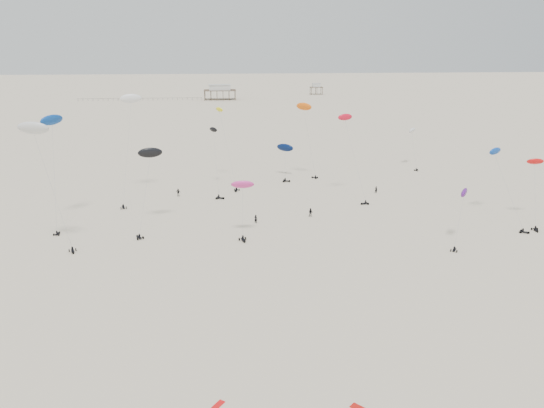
{
  "coord_description": "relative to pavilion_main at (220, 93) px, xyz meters",
  "views": [
    {
      "loc": [
        -9.12,
        -8.74,
        36.8
      ],
      "look_at": [
        0.0,
        88.0,
        7.0
      ],
      "focal_mm": 35.0,
      "sensor_mm": 36.0,
      "label": 1
    }
  ],
  "objects": [
    {
      "name": "rig_1",
      "position": [
        45.07,
        -267.98,
        2.72
      ],
      "size": [
        5.86,
        8.36,
        10.85
      ],
      "rotation": [
        0.0,
        0.0,
        5.71
      ],
      "color": "black",
      "rests_on": "ground"
    },
    {
      "name": "pavilion_small",
      "position": [
        70.0,
        30.0,
        -0.74
      ],
      "size": [
        9.0,
        7.0,
        8.0
      ],
      "color": "brown",
      "rests_on": "ground"
    },
    {
      "name": "rig_10",
      "position": [
        18.32,
        -213.36,
        2.52
      ],
      "size": [
        5.31,
        10.25,
        10.25
      ],
      "rotation": [
        0.0,
        0.0,
        4.45
      ],
      "color": "black",
      "rests_on": "ground"
    },
    {
      "name": "rig_2",
      "position": [
        31.73,
        -235.16,
        8.93
      ],
      "size": [
        6.45,
        11.74,
        20.88
      ],
      "rotation": [
        0.0,
        0.0,
        1.87
      ],
      "color": "black",
      "rests_on": "ground"
    },
    {
      "name": "grounded_kite_b",
      "position": [
        -0.42,
        -311.17,
        -4.22
      ],
      "size": [
        1.64,
        1.86,
        0.07
      ],
      "primitive_type": "cube",
      "rotation": [
        0.0,
        0.0,
        0.93
      ],
      "color": "red",
      "rests_on": "ground"
    },
    {
      "name": "rig_0",
      "position": [
        65.93,
        -257.23,
        3.86
      ],
      "size": [
        6.17,
        11.2,
        14.69
      ],
      "rotation": [
        0.0,
        0.0,
        3.01
      ],
      "color": "black",
      "rests_on": "ground"
    },
    {
      "name": "rig_12",
      "position": [
        -33.69,
        -247.5,
        14.94
      ],
      "size": [
        4.9,
        13.48,
        23.34
      ],
      "rotation": [
        0.0,
        0.0,
        6.09
      ],
      "color": "black",
      "rests_on": "ground"
    },
    {
      "name": "ground_plane",
      "position": [
        10.0,
        -150.0,
        -4.22
      ],
      "size": [
        900.0,
        900.0,
        0.0
      ],
      "primitive_type": "plane",
      "color": "beige"
    },
    {
      "name": "rig_7",
      "position": [
        60.36,
        -253.69,
        5.91
      ],
      "size": [
        4.13,
        16.9,
        18.92
      ],
      "rotation": [
        0.0,
        0.0,
        4.04
      ],
      "color": "black",
      "rests_on": "ground"
    },
    {
      "name": "rig_13",
      "position": [
        23.8,
        -214.13,
        12.73
      ],
      "size": [
        6.63,
        5.39,
        21.07
      ],
      "rotation": [
        0.0,
        0.0,
        0.98
      ],
      "color": "black",
      "rests_on": "ground"
    },
    {
      "name": "spectator_0",
      "position": [
        7.43,
        -252.66,
        -4.22
      ],
      "size": [
        0.95,
        0.84,
        2.18
      ],
      "primitive_type": "imported",
      "rotation": [
        0.0,
        0.0,
        2.68
      ],
      "color": "black",
      "rests_on": "ground"
    },
    {
      "name": "spectator_1",
      "position": [
        19.72,
        -249.53,
        -4.22
      ],
      "size": [
        1.2,
        0.83,
        2.26
      ],
      "primitive_type": "imported",
      "rotation": [
        0.0,
        0.0,
        6.1
      ],
      "color": "black",
      "rests_on": "ground"
    },
    {
      "name": "rig_6",
      "position": [
        -31.16,
        -264.01,
        15.59
      ],
      "size": [
        8.87,
        5.11,
        23.97
      ],
      "rotation": [
        0.0,
        0.0,
        3.46
      ],
      "color": "black",
      "rests_on": "ground"
    },
    {
      "name": "spectator_3",
      "position": [
        39.33,
        -232.35,
        -4.22
      ],
      "size": [
        0.92,
        0.92,
        2.12
      ],
      "primitive_type": "imported",
      "rotation": [
        0.0,
        0.0,
        2.36
      ],
      "color": "black",
      "rests_on": "ground"
    },
    {
      "name": "rig_4",
      "position": [
        4.46,
        -260.37,
        3.45
      ],
      "size": [
        4.65,
        6.19,
        11.44
      ],
      "rotation": [
        0.0,
        0.0,
        3.38
      ],
      "color": "black",
      "rests_on": "ground"
    },
    {
      "name": "rig_3",
      "position": [
        2.17,
        -220.4,
        5.51
      ],
      "size": [
        6.16,
        16.78,
        23.07
      ],
      "rotation": [
        0.0,
        0.0,
        2.82
      ],
      "color": "black",
      "rests_on": "ground"
    },
    {
      "name": "rig_8",
      "position": [
        -14.35,
        -251.86,
        8.14
      ],
      "size": [
        5.61,
        12.33,
        17.19
      ],
      "rotation": [
        0.0,
        0.0,
        0.57
      ],
      "color": "black",
      "rests_on": "ground"
    },
    {
      "name": "rig_9",
      "position": [
        -0.75,
        -228.09,
        2.67
      ],
      "size": [
        3.81,
        15.79,
        19.06
      ],
      "rotation": [
        0.0,
        0.0,
        4.36
      ],
      "color": "black",
      "rests_on": "ground"
    },
    {
      "name": "pier_fence",
      "position": [
        -52.0,
        -0.0,
        -3.45
      ],
      "size": [
        80.2,
        0.2,
        1.5
      ],
      "color": "black",
      "rests_on": "ground"
    },
    {
      "name": "pavilion_main",
      "position": [
        0.0,
        0.0,
        0.0
      ],
      "size": [
        21.0,
        13.0,
        9.8
      ],
      "color": "brown",
      "rests_on": "ground"
    },
    {
      "name": "rig_5",
      "position": [
        58.79,
        -202.86,
        4.87
      ],
      "size": [
        4.12,
        11.29,
        12.73
      ],
      "rotation": [
        0.0,
        0.0,
        5.5
      ],
      "color": "black",
      "rests_on": "ground"
    },
    {
      "name": "spectator_2",
      "position": [
        -10.49,
        -230.52,
        -4.22
      ],
      "size": [
        1.42,
        0.85,
        2.31
      ],
      "primitive_type": "imported",
      "rotation": [
        0.0,
        0.0,
        6.37
      ],
      "color": "black",
      "rests_on": "ground"
    },
    {
      "name": "rig_11",
      "position": [
        -21.28,
        -228.25,
        15.1
      ],
      "size": [
        5.3,
        16.22,
        26.11
      ],
      "rotation": [
        0.0,
        0.0,
        0.28
      ],
      "color": "black",
      "rests_on": "ground"
    }
  ]
}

